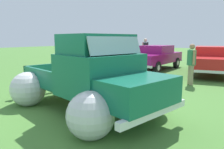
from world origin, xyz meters
name	(u,v)px	position (x,y,z in m)	size (l,w,h in m)	color
ground_plane	(84,108)	(0.00, 0.00, 0.00)	(80.00, 80.00, 0.00)	#477A33
vintage_pickup_truck	(93,82)	(0.38, -0.09, 0.76)	(4.93, 3.53, 1.96)	black
show_car_0	(110,54)	(-4.59, 7.88, 0.78)	(2.04, 4.38, 1.43)	black
show_car_1	(155,56)	(-1.34, 7.93, 0.78)	(1.96, 4.59, 1.43)	black
show_car_2	(212,59)	(1.76, 7.87, 0.78)	(2.72, 4.89, 1.43)	black
spectator_0	(191,62)	(1.54, 4.66, 0.92)	(0.48, 0.48, 1.62)	gray
spectator_1	(145,50)	(-2.79, 9.60, 1.06)	(0.46, 0.51, 1.84)	navy
lane_cone_0	(148,87)	(0.88, 2.07, 0.31)	(0.36, 0.36, 0.63)	black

